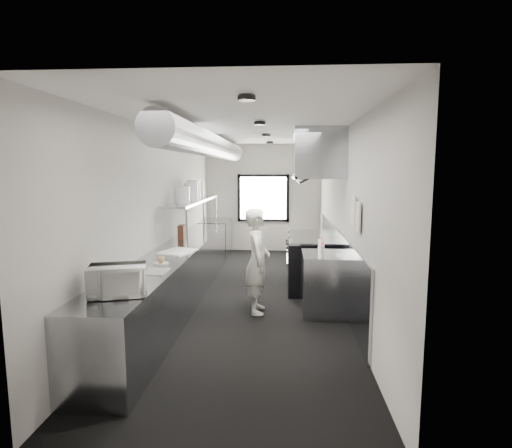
% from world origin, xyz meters
% --- Properties ---
extents(floor, '(3.00, 8.00, 0.01)m').
position_xyz_m(floor, '(0.00, 0.00, 0.00)').
color(floor, black).
rests_on(floor, ground).
extents(ceiling, '(3.00, 8.00, 0.01)m').
position_xyz_m(ceiling, '(0.00, 0.00, 2.80)').
color(ceiling, silver).
rests_on(ceiling, wall_back).
extents(wall_back, '(3.00, 0.02, 2.80)m').
position_xyz_m(wall_back, '(0.00, 4.00, 1.40)').
color(wall_back, '#B7B4AD').
rests_on(wall_back, floor).
extents(wall_front, '(3.00, 0.02, 2.80)m').
position_xyz_m(wall_front, '(0.00, -4.00, 1.40)').
color(wall_front, '#B7B4AD').
rests_on(wall_front, floor).
extents(wall_left, '(0.02, 8.00, 2.80)m').
position_xyz_m(wall_left, '(-1.50, 0.00, 1.40)').
color(wall_left, '#B7B4AD').
rests_on(wall_left, floor).
extents(wall_right, '(0.02, 8.00, 2.80)m').
position_xyz_m(wall_right, '(1.50, 0.00, 1.40)').
color(wall_right, '#B7B4AD').
rests_on(wall_right, floor).
extents(wall_cladding, '(0.03, 5.50, 1.10)m').
position_xyz_m(wall_cladding, '(1.48, 0.30, 0.55)').
color(wall_cladding, '#9296A0').
rests_on(wall_cladding, wall_right).
extents(hvac_duct, '(0.40, 6.40, 0.40)m').
position_xyz_m(hvac_duct, '(-0.70, 0.40, 2.55)').
color(hvac_duct, '#96989E').
rests_on(hvac_duct, ceiling).
extents(service_window, '(1.36, 0.05, 1.25)m').
position_xyz_m(service_window, '(0.00, 3.96, 1.40)').
color(service_window, white).
rests_on(service_window, wall_back).
extents(exhaust_hood, '(0.81, 2.20, 0.88)m').
position_xyz_m(exhaust_hood, '(1.10, 0.70, 2.39)').
color(exhaust_hood, '#9296A0').
rests_on(exhaust_hood, ceiling).
extents(prep_counter, '(0.70, 6.00, 0.90)m').
position_xyz_m(prep_counter, '(-1.15, -0.50, 0.45)').
color(prep_counter, '#9296A0').
rests_on(prep_counter, floor).
extents(pass_shelf, '(0.45, 3.00, 0.68)m').
position_xyz_m(pass_shelf, '(-1.19, 1.00, 1.54)').
color(pass_shelf, '#9296A0').
rests_on(pass_shelf, prep_counter).
extents(range, '(0.88, 1.60, 0.94)m').
position_xyz_m(range, '(1.04, 0.70, 0.47)').
color(range, black).
rests_on(range, floor).
extents(bottle_station, '(0.65, 0.80, 0.90)m').
position_xyz_m(bottle_station, '(1.15, -0.70, 0.45)').
color(bottle_station, '#9296A0').
rests_on(bottle_station, floor).
extents(far_work_table, '(0.70, 1.20, 0.90)m').
position_xyz_m(far_work_table, '(-1.15, 3.20, 0.45)').
color(far_work_table, '#9296A0').
rests_on(far_work_table, floor).
extents(notice_sheet_a, '(0.02, 0.28, 0.38)m').
position_xyz_m(notice_sheet_a, '(1.47, -1.20, 1.60)').
color(notice_sheet_a, silver).
rests_on(notice_sheet_a, wall_right).
extents(notice_sheet_b, '(0.02, 0.28, 0.38)m').
position_xyz_m(notice_sheet_b, '(1.47, -1.55, 1.55)').
color(notice_sheet_b, silver).
rests_on(notice_sheet_b, wall_right).
extents(line_cook, '(0.41, 0.59, 1.58)m').
position_xyz_m(line_cook, '(0.15, -0.75, 0.79)').
color(line_cook, silver).
rests_on(line_cook, floor).
extents(microwave, '(0.59, 0.51, 0.30)m').
position_xyz_m(microwave, '(-1.11, -2.87, 1.05)').
color(microwave, silver).
rests_on(microwave, prep_counter).
extents(deli_tub_a, '(0.18, 0.18, 0.11)m').
position_xyz_m(deli_tub_a, '(-1.33, -2.60, 0.95)').
color(deli_tub_a, '#B7C3B4').
rests_on(deli_tub_a, prep_counter).
extents(deli_tub_b, '(0.15, 0.15, 0.10)m').
position_xyz_m(deli_tub_b, '(-1.34, -2.52, 0.95)').
color(deli_tub_b, '#B7C3B4').
rests_on(deli_tub_b, prep_counter).
extents(newspaper, '(0.29, 0.36, 0.01)m').
position_xyz_m(newspaper, '(-1.02, -1.93, 0.90)').
color(newspaper, silver).
rests_on(newspaper, prep_counter).
extents(small_plate, '(0.24, 0.24, 0.02)m').
position_xyz_m(small_plate, '(-1.08, -1.52, 0.91)').
color(small_plate, silver).
rests_on(small_plate, prep_counter).
extents(pastry, '(0.09, 0.09, 0.09)m').
position_xyz_m(pastry, '(-1.08, -1.52, 0.96)').
color(pastry, tan).
rests_on(pastry, small_plate).
extents(cutting_board, '(0.58, 0.66, 0.02)m').
position_xyz_m(cutting_board, '(-1.07, -0.72, 0.91)').
color(cutting_board, white).
rests_on(cutting_board, prep_counter).
extents(knife_block, '(0.12, 0.24, 0.25)m').
position_xyz_m(knife_block, '(-1.29, 0.43, 1.03)').
color(knife_block, '#582E1F').
rests_on(knife_block, prep_counter).
extents(plate_stack_a, '(0.27, 0.27, 0.28)m').
position_xyz_m(plate_stack_a, '(-1.20, 0.22, 1.71)').
color(plate_stack_a, silver).
rests_on(plate_stack_a, pass_shelf).
extents(plate_stack_b, '(0.35, 0.35, 0.34)m').
position_xyz_m(plate_stack_b, '(-1.19, 0.79, 1.74)').
color(plate_stack_b, silver).
rests_on(plate_stack_b, pass_shelf).
extents(plate_stack_c, '(0.29, 0.29, 0.37)m').
position_xyz_m(plate_stack_c, '(-1.23, 1.21, 1.75)').
color(plate_stack_c, silver).
rests_on(plate_stack_c, pass_shelf).
extents(plate_stack_d, '(0.23, 0.23, 0.34)m').
position_xyz_m(plate_stack_d, '(-1.22, 1.61, 1.74)').
color(plate_stack_d, silver).
rests_on(plate_stack_d, pass_shelf).
extents(squeeze_bottle_a, '(0.06, 0.06, 0.17)m').
position_xyz_m(squeeze_bottle_a, '(1.08, -0.97, 0.99)').
color(squeeze_bottle_a, white).
rests_on(squeeze_bottle_a, bottle_station).
extents(squeeze_bottle_b, '(0.07, 0.07, 0.17)m').
position_xyz_m(squeeze_bottle_b, '(1.10, -0.88, 0.98)').
color(squeeze_bottle_b, white).
rests_on(squeeze_bottle_b, bottle_station).
extents(squeeze_bottle_c, '(0.08, 0.08, 0.18)m').
position_xyz_m(squeeze_bottle_c, '(1.09, -0.67, 0.99)').
color(squeeze_bottle_c, white).
rests_on(squeeze_bottle_c, bottle_station).
extents(squeeze_bottle_d, '(0.08, 0.08, 0.19)m').
position_xyz_m(squeeze_bottle_d, '(1.12, -0.53, 0.99)').
color(squeeze_bottle_d, white).
rests_on(squeeze_bottle_d, bottle_station).
extents(squeeze_bottle_e, '(0.07, 0.07, 0.17)m').
position_xyz_m(squeeze_bottle_e, '(1.11, -0.37, 0.98)').
color(squeeze_bottle_e, white).
rests_on(squeeze_bottle_e, bottle_station).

